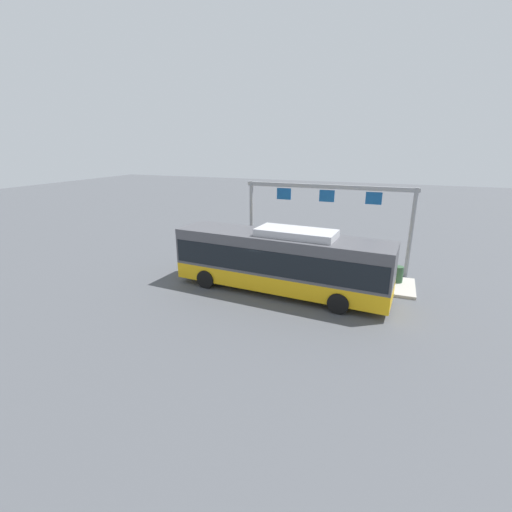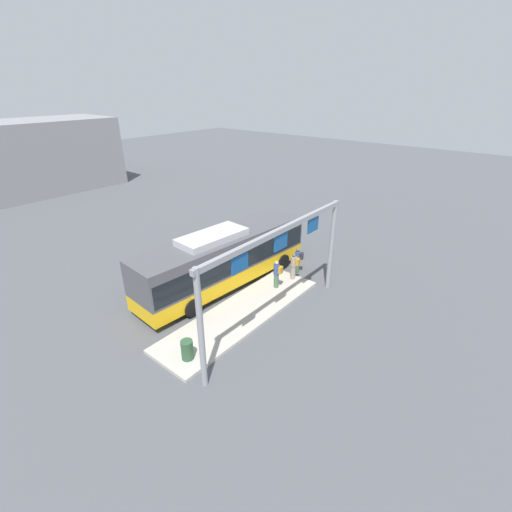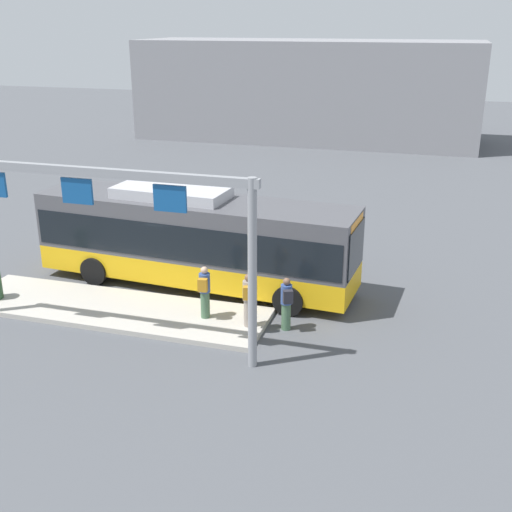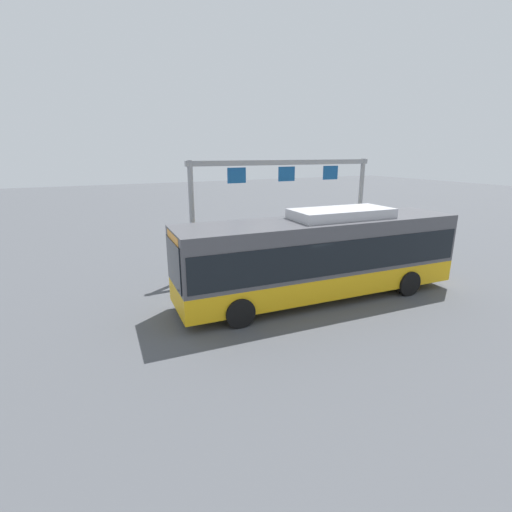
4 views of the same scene
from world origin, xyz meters
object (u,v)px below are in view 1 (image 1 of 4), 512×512
object	(u,v)px
person_waiting_mid	(251,252)
bus_main	(280,259)
trash_bin	(398,274)
person_waiting_near	(272,256)
person_boarding	(232,255)

from	to	relation	value
person_waiting_mid	bus_main	bearing A→B (deg)	30.05
bus_main	trash_bin	xyz separation A→B (m)	(-5.80, -3.31, -1.20)
person_waiting_near	trash_bin	distance (m)	7.21
person_waiting_near	bus_main	bearing A→B (deg)	18.48
person_boarding	person_waiting_mid	world-z (taller)	person_waiting_mid
person_boarding	person_waiting_mid	size ratio (longest dim) A/B	1.00
person_boarding	trash_bin	bearing A→B (deg)	70.60
person_boarding	person_waiting_near	size ratio (longest dim) A/B	1.00
person_waiting_mid	trash_bin	size ratio (longest dim) A/B	1.86
bus_main	trash_bin	bearing A→B (deg)	-146.25
person_waiting_mid	trash_bin	xyz separation A→B (m)	(-8.62, -0.42, -0.44)
bus_main	person_waiting_near	distance (m)	3.13
bus_main	person_waiting_near	xyz separation A→B (m)	(1.37, -2.72, -0.76)
person_waiting_near	person_boarding	bearing A→B (deg)	-93.12
trash_bin	person_waiting_near	bearing A→B (deg)	4.77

